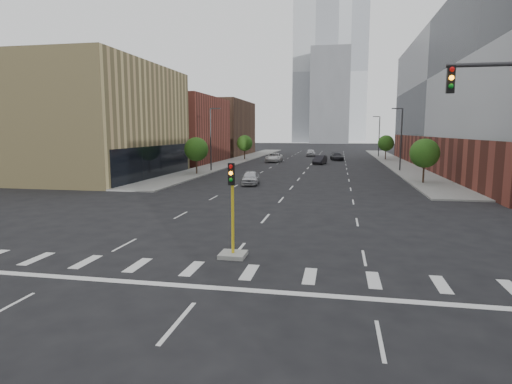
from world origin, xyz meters
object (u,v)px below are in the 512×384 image
(median_traffic_signal, at_px, (233,237))
(car_near_left, at_px, (250,178))
(car_deep_right, at_px, (337,157))
(car_distant, at_px, (311,153))
(car_far_left, at_px, (274,157))
(car_mid_right, at_px, (320,160))

(median_traffic_signal, height_order, car_near_left, median_traffic_signal)
(car_near_left, distance_m, car_deep_right, 42.24)
(median_traffic_signal, distance_m, car_distant, 80.95)
(car_far_left, xyz_separation_m, car_deep_right, (11.65, 6.67, -0.09))
(car_near_left, relative_size, car_deep_right, 0.84)
(car_near_left, xyz_separation_m, car_deep_right, (9.09, 41.25, 0.01))
(median_traffic_signal, xyz_separation_m, car_near_left, (-4.70, 26.83, -0.22))
(car_near_left, bearing_deg, median_traffic_signal, -85.91)
(median_traffic_signal, relative_size, car_distant, 0.89)
(car_far_left, height_order, car_deep_right, car_far_left)
(median_traffic_signal, height_order, car_deep_right, median_traffic_signal)
(car_near_left, height_order, car_distant, car_distant)
(median_traffic_signal, bearing_deg, car_near_left, 99.95)
(car_near_left, bearing_deg, car_deep_right, 71.72)
(car_deep_right, bearing_deg, car_distant, 105.17)
(car_far_left, bearing_deg, car_distant, 72.28)
(median_traffic_signal, relative_size, car_mid_right, 0.92)
(median_traffic_signal, bearing_deg, car_far_left, 96.74)
(car_far_left, distance_m, car_deep_right, 13.42)
(car_near_left, relative_size, car_distant, 0.89)
(median_traffic_signal, bearing_deg, car_mid_right, 88.51)
(car_distant, bearing_deg, median_traffic_signal, -91.30)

